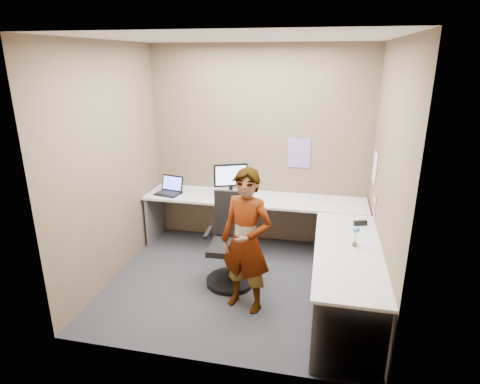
% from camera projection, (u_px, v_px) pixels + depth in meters
% --- Properties ---
extents(ground, '(3.00, 3.00, 0.00)m').
position_uv_depth(ground, '(239.00, 284.00, 4.70)').
color(ground, '#27272C').
rests_on(ground, ground).
extents(wall_back, '(3.00, 0.00, 3.00)m').
position_uv_depth(wall_back, '(259.00, 147.00, 5.47)').
color(wall_back, brown).
rests_on(wall_back, ground).
extents(wall_right, '(0.00, 2.70, 2.70)m').
position_uv_depth(wall_right, '(386.00, 182.00, 3.97)').
color(wall_right, brown).
rests_on(wall_right, ground).
extents(wall_left, '(0.00, 2.70, 2.70)m').
position_uv_depth(wall_left, '(110.00, 165.00, 4.56)').
color(wall_left, brown).
rests_on(wall_left, ground).
extents(ceiling, '(3.00, 3.00, 0.00)m').
position_uv_depth(ceiling, '(238.00, 37.00, 3.83)').
color(ceiling, white).
rests_on(ceiling, wall_back).
extents(desk, '(2.98, 2.58, 0.73)m').
position_uv_depth(desk, '(281.00, 228.00, 4.78)').
color(desk, beige).
rests_on(desk, ground).
extents(paper_ream, '(0.34, 0.30, 0.06)m').
position_uv_depth(paper_ream, '(231.00, 197.00, 5.30)').
color(paper_ream, red).
rests_on(paper_ream, desk).
extents(monitor, '(0.42, 0.22, 0.42)m').
position_uv_depth(monitor, '(231.00, 177.00, 5.23)').
color(monitor, black).
rests_on(monitor, paper_ream).
extents(laptop, '(0.38, 0.33, 0.23)m').
position_uv_depth(laptop, '(170.00, 189.00, 5.53)').
color(laptop, black).
rests_on(laptop, desk).
extents(trackball_mouse, '(0.12, 0.08, 0.07)m').
position_uv_depth(trackball_mouse, '(223.00, 196.00, 5.37)').
color(trackball_mouse, '#B7B7BC').
rests_on(trackball_mouse, desk).
extents(origami, '(0.10, 0.10, 0.06)m').
position_uv_depth(origami, '(239.00, 197.00, 5.31)').
color(origami, white).
rests_on(origami, desk).
extents(stapler, '(0.16, 0.08, 0.05)m').
position_uv_depth(stapler, '(360.00, 223.00, 4.48)').
color(stapler, black).
rests_on(stapler, desk).
extents(flower, '(0.07, 0.07, 0.22)m').
position_uv_depth(flower, '(356.00, 233.00, 3.96)').
color(flower, brown).
rests_on(flower, desk).
extents(calendar_purple, '(0.30, 0.01, 0.40)m').
position_uv_depth(calendar_purple, '(299.00, 153.00, 5.36)').
color(calendar_purple, '#846BB7').
rests_on(calendar_purple, wall_back).
extents(calendar_white, '(0.01, 0.28, 0.38)m').
position_uv_depth(calendar_white, '(375.00, 168.00, 4.83)').
color(calendar_white, white).
rests_on(calendar_white, wall_right).
extents(sticky_note_a, '(0.01, 0.07, 0.07)m').
position_uv_depth(sticky_note_a, '(375.00, 201.00, 4.61)').
color(sticky_note_a, '#F2E059').
rests_on(sticky_note_a, wall_right).
extents(sticky_note_b, '(0.01, 0.07, 0.07)m').
position_uv_depth(sticky_note_b, '(373.00, 210.00, 4.69)').
color(sticky_note_b, pink).
rests_on(sticky_note_b, wall_right).
extents(sticky_note_c, '(0.01, 0.07, 0.07)m').
position_uv_depth(sticky_note_c, '(374.00, 215.00, 4.59)').
color(sticky_note_c, pink).
rests_on(sticky_note_c, wall_right).
extents(sticky_note_d, '(0.01, 0.07, 0.07)m').
position_uv_depth(sticky_note_d, '(374.00, 199.00, 4.75)').
color(sticky_note_d, '#F2E059').
rests_on(sticky_note_d, wall_right).
extents(office_chair, '(0.56, 0.56, 1.05)m').
position_uv_depth(office_chair, '(231.00, 248.00, 4.62)').
color(office_chair, black).
rests_on(office_chair, ground).
extents(person, '(0.64, 0.51, 1.51)m').
position_uv_depth(person, '(246.00, 241.00, 4.04)').
color(person, '#999399').
rests_on(person, ground).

